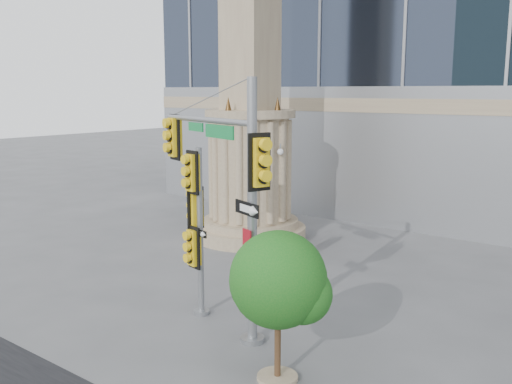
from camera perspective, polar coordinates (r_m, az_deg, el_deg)
The scene contains 5 objects.
ground at distance 12.83m, azimuth -4.67°, elevation -16.92°, with size 120.00×120.00×0.00m, color #545456.
monument at distance 22.18m, azimuth -0.58°, elevation 9.31°, with size 4.40×4.40×16.60m.
main_signal_pole at distance 13.67m, azimuth -2.91°, elevation 1.56°, with size 4.57×1.93×6.12m.
secondary_signal_pole at distance 14.68m, azimuth -6.05°, elevation -2.65°, with size 0.77×0.67×4.42m.
street_tree at distance 11.43m, azimuth 2.42°, elevation -9.15°, with size 2.00×1.95×3.12m.
Camera 1 is at (7.77, -8.39, 5.82)m, focal length 40.00 mm.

